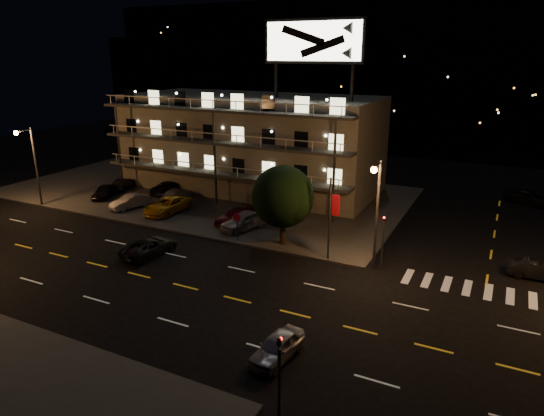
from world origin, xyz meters
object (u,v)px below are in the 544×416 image
at_px(road_car_west, 150,247).
at_px(side_car_0, 538,270).
at_px(road_car_east, 277,347).
at_px(lot_car_7, 177,195).
at_px(tree, 282,198).
at_px(lot_car_4, 244,221).
at_px(lot_car_2, 168,205).

bearing_deg(road_car_west, side_car_0, -155.51).
bearing_deg(side_car_0, road_car_west, 106.05).
xyz_separation_m(road_car_east, road_car_west, (-14.64, 7.63, 0.02)).
height_order(road_car_east, road_car_west, road_car_west).
relative_size(lot_car_7, road_car_west, 0.96).
bearing_deg(tree, road_car_east, -65.62).
xyz_separation_m(tree, lot_car_4, (-4.50, 1.65, -3.08)).
bearing_deg(lot_car_2, road_car_west, -57.22).
height_order(lot_car_4, road_car_west, lot_car_4).
bearing_deg(road_car_west, lot_car_2, -53.23).
height_order(tree, side_car_0, tree).
relative_size(tree, road_car_west, 1.36).
bearing_deg(road_car_west, tree, -136.30).
xyz_separation_m(lot_car_4, side_car_0, (22.92, 0.67, -0.28)).
height_order(tree, road_car_east, tree).
relative_size(lot_car_4, road_car_west, 0.94).
xyz_separation_m(side_car_0, road_car_east, (-12.11, -16.24, 0.01)).
bearing_deg(side_car_0, lot_car_7, 82.13).
relative_size(road_car_east, road_car_west, 0.79).
bearing_deg(side_car_0, lot_car_2, 88.12).
bearing_deg(tree, lot_car_2, 169.96).
xyz_separation_m(lot_car_7, road_car_east, (21.21, -19.79, -0.18)).
distance_m(tree, road_car_west, 10.96).
distance_m(tree, lot_car_4, 5.70).
height_order(lot_car_7, road_car_west, lot_car_7).
height_order(tree, lot_car_7, tree).
distance_m(lot_car_7, road_car_west, 13.82).
xyz_separation_m(lot_car_2, lot_car_4, (8.85, -0.71, 0.03)).
bearing_deg(side_car_0, road_car_east, 141.50).
distance_m(tree, lot_car_2, 13.92).
height_order(lot_car_4, lot_car_7, lot_car_4).
distance_m(lot_car_2, side_car_0, 31.78).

